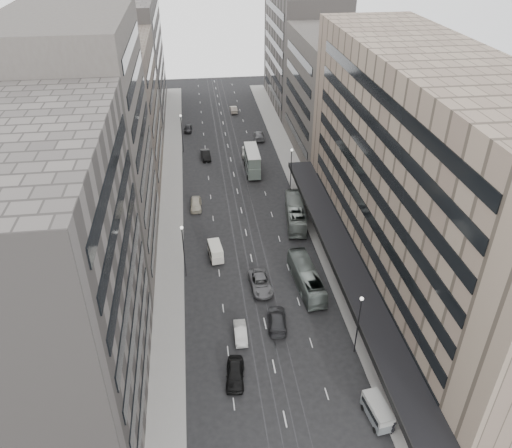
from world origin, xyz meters
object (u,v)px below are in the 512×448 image
panel_van (216,251)px  pedestrian (393,428)px  bus_far (296,213)px  sedan_2 (261,283)px  sedan_1 (241,333)px  sedan_0 (235,374)px  bus_near (306,277)px  double_decker (252,161)px  vw_microbus (377,411)px

panel_van → pedestrian: (15.45, -31.60, -0.36)m
bus_far → sedan_2: bus_far is taller
sedan_1 → panel_van: bearing=97.9°
sedan_0 → sedan_2: 15.99m
panel_van → bus_near: bearing=-40.8°
double_decker → bus_far: bearing=-75.0°
double_decker → panel_van: bearing=-106.9°
panel_van → sedan_0: (0.70, -22.76, -0.51)m
bus_near → double_decker: size_ratio=1.28×
double_decker → pedestrian: double_decker is taller
panel_van → sedan_1: 16.58m
sedan_0 → pedestrian: size_ratio=2.92×
double_decker → vw_microbus: 57.83m
double_decker → sedan_0: double_decker is taller
double_decker → sedan_2: (-3.28, -35.41, -1.72)m
pedestrian → double_decker: bearing=-122.5°
sedan_2 → pedestrian: size_ratio=3.52×
bus_near → sedan_0: bearing=49.1°
sedan_1 → sedan_2: 9.63m
bus_near → sedan_0: 18.51m
vw_microbus → panel_van: (-14.45, 29.70, 0.11)m
bus_far → panel_van: bus_far is taller
double_decker → vw_microbus: double_decker is taller
bus_near → vw_microbus: 21.84m
bus_near → bus_far: 16.87m
bus_far → sedan_0: (-13.04, -31.51, -0.81)m
bus_near → vw_microbus: bearing=93.0°
panel_van → sedan_2: 9.47m
vw_microbus → pedestrian: bearing=-70.0°
bus_near → pedestrian: (3.57, -23.59, -0.55)m
bus_near → vw_microbus: size_ratio=2.56×
vw_microbus → sedan_2: (-8.77, 22.14, -0.42)m
sedan_0 → sedan_2: (4.97, 15.20, -0.01)m
bus_near → sedan_1: size_ratio=2.63×
bus_far → pedestrian: size_ratio=7.03×
sedan_0 → sedan_1: (1.26, 6.30, -0.14)m
bus_far → bus_near: bearing=91.2°
sedan_2 → double_decker: bearing=81.9°
bus_far → panel_van: 16.30m
bus_near → sedan_2: bus_near is taller
bus_near → double_decker: 36.00m
bus_far → panel_van: size_ratio=2.91×
sedan_2 → pedestrian: pedestrian is taller
bus_near → sedan_1: bearing=36.6°
sedan_0 → sedan_2: bearing=78.6°
vw_microbus → bus_far: bearing=83.3°
bus_near → pedestrian: bus_near is taller
bus_near → bus_far: bus_far is taller
bus_far → double_decker: size_ratio=1.37×
vw_microbus → sedan_0: 15.40m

